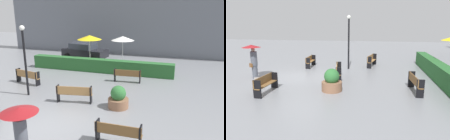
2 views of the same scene
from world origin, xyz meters
The scene contains 13 objects.
ground_plane centered at (0.00, 0.00, 0.00)m, with size 60.00×60.00×0.00m, color gray.
bench_back_row centered at (1.82, 6.59, 0.51)m, with size 1.82×0.47×0.86m.
bench_mid_center centered at (0.02, 2.44, 0.55)m, with size 1.90×0.63×0.91m.
bench_near_right centered at (3.25, -0.52, 0.49)m, with size 1.73×0.38×0.84m.
bench_far_left centered at (-4.27, 4.33, 0.54)m, with size 1.91×0.70×0.91m.
pedestrian_with_umbrella centered at (0.87, -2.63, 1.41)m, with size 1.10×1.10×2.07m.
planter_pot centered at (2.36, 2.57, 0.48)m, with size 1.02×1.02×1.13m.
lamp_post centered at (-2.98, 2.67, 2.40)m, with size 0.28×0.28×3.91m.
patio_umbrella_yellow centered at (-2.14, 9.70, 2.43)m, with size 1.98×1.98×2.62m.
patio_umbrella_white centered at (0.43, 10.54, 2.35)m, with size 1.87×1.87×2.54m.
hedge_strip centered at (-0.81, 8.40, 0.50)m, with size 11.13×0.70×1.00m, color #28602D.
building_facade centered at (0.00, 16.00, 4.82)m, with size 28.00×1.20×9.65m, color slate.
parked_car centered at (-3.68, 12.04, 0.82)m, with size 4.43×2.51×1.57m.
Camera 1 is at (5.29, -7.67, 4.85)m, focal length 37.20 mm.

